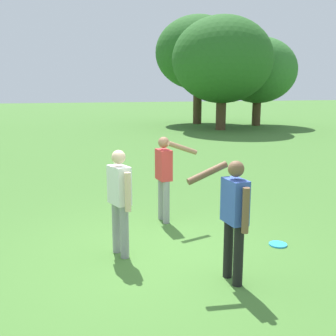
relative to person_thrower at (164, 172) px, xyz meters
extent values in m
plane|color=#447530|center=(-0.60, -1.52, -0.96)|extent=(120.00, 120.00, 0.00)
cylinder|color=gray|center=(-0.03, 0.13, -0.55)|extent=(0.13, 0.13, 0.82)
cylinder|color=gray|center=(0.00, -0.13, -0.55)|extent=(0.13, 0.13, 0.82)
cube|color=#D83838|center=(-0.01, 0.00, 0.15)|extent=(0.26, 0.40, 0.58)
sphere|color=#9E7051|center=(-0.01, 0.00, 0.57)|extent=(0.21, 0.21, 0.21)
cylinder|color=#9E7051|center=(-0.04, 0.26, 0.10)|extent=(0.09, 0.09, 0.58)
cylinder|color=#9E7051|center=(0.28, -0.23, 0.49)|extent=(0.58, 0.15, 0.28)
cylinder|color=black|center=(0.28, -2.73, -0.55)|extent=(0.13, 0.13, 0.82)
cylinder|color=black|center=(0.25, -2.48, -0.55)|extent=(0.13, 0.13, 0.82)
cube|color=#3856B7|center=(0.26, -2.61, 0.15)|extent=(0.26, 0.40, 0.58)
sphere|color=brown|center=(0.26, -2.61, 0.57)|extent=(0.21, 0.21, 0.21)
cylinder|color=brown|center=(0.29, -2.86, 0.10)|extent=(0.09, 0.09, 0.58)
cylinder|color=brown|center=(-0.04, -2.38, 0.49)|extent=(0.58, 0.15, 0.28)
cylinder|color=gray|center=(-1.10, -1.24, -0.55)|extent=(0.13, 0.13, 0.82)
cylinder|color=gray|center=(-1.01, -1.49, -0.55)|extent=(0.13, 0.13, 0.82)
cube|color=white|center=(-1.05, -1.37, 0.15)|extent=(0.34, 0.43, 0.58)
sphere|color=beige|center=(-1.05, -1.37, 0.57)|extent=(0.21, 0.21, 0.21)
cylinder|color=beige|center=(-1.14, -1.12, 0.10)|extent=(0.09, 0.09, 0.58)
cylinder|color=beige|center=(-0.97, -1.61, 0.10)|extent=(0.09, 0.09, 0.58)
cylinder|color=#2D9EDB|center=(1.49, -1.67, -0.95)|extent=(0.29, 0.29, 0.03)
cylinder|color=#4C3823|center=(7.39, 19.32, 0.63)|extent=(0.59, 0.59, 3.19)
ellipsoid|color=#286023|center=(7.39, 19.32, 3.81)|extent=(5.76, 5.76, 4.90)
cylinder|color=#4C3823|center=(7.43, 15.18, 0.27)|extent=(0.59, 0.59, 2.45)
ellipsoid|color=#286023|center=(7.43, 15.18, 3.10)|extent=(5.85, 5.85, 4.97)
cylinder|color=#4C3823|center=(10.72, 17.03, 0.14)|extent=(0.56, 0.56, 2.21)
ellipsoid|color=#33702D|center=(10.72, 17.03, 2.61)|extent=(4.94, 4.94, 4.20)
camera|label=1|loc=(-1.87, -7.18, 1.60)|focal=42.88mm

